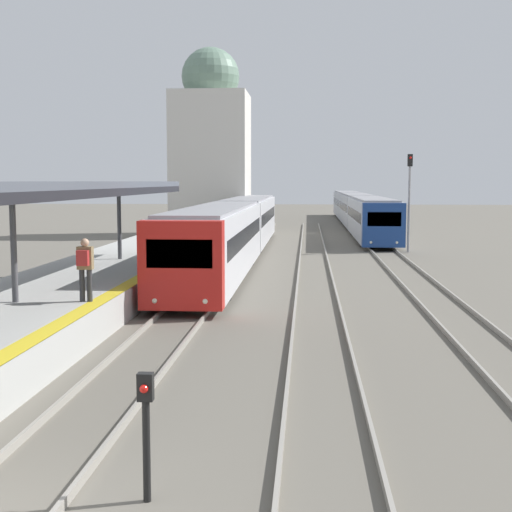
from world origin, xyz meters
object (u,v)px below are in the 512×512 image
at_px(train_near, 236,227).
at_px(signal_post_near, 146,422).
at_px(signal_mast_far, 409,192).
at_px(person_on_platform, 85,264).
at_px(train_far, 357,209).

height_order(train_near, signal_post_near, train_near).
bearing_deg(signal_mast_far, train_near, -156.33).
xyz_separation_m(person_on_platform, signal_post_near, (3.76, -9.43, -0.89)).
xyz_separation_m(signal_post_near, signal_mast_far, (7.90, 33.06, 2.46)).
xyz_separation_m(train_far, signal_post_near, (-6.49, -56.30, -0.60)).
bearing_deg(signal_mast_far, person_on_platform, -116.26).
bearing_deg(train_near, person_on_platform, -95.99).
relative_size(train_far, signal_post_near, 27.56).
height_order(person_on_platform, signal_post_near, person_on_platform).
height_order(person_on_platform, signal_mast_far, signal_mast_far).
bearing_deg(signal_mast_far, signal_post_near, -103.44).
distance_m(person_on_platform, train_near, 19.52).
relative_size(train_near, signal_post_near, 19.91).
bearing_deg(train_far, signal_mast_far, -86.52).
relative_size(person_on_platform, signal_post_near, 0.98).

